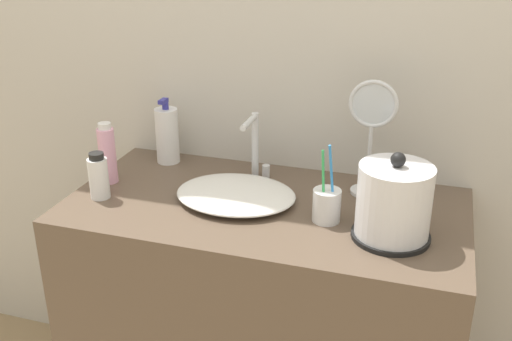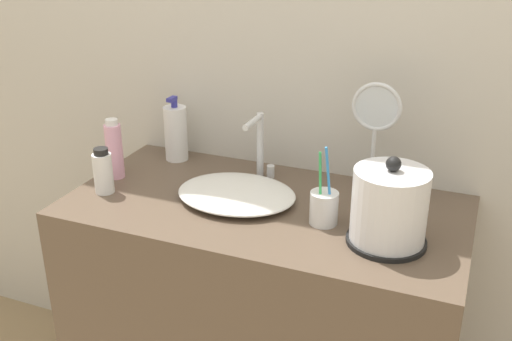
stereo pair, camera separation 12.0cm
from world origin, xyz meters
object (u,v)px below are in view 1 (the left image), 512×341
object	(u,v)px
mouthwash_bottle	(107,154)
toothbrush_cup	(327,205)
vanity_mirror	(371,128)
lotion_bottle	(167,135)
faucet	(255,144)
shampoo_bottle	(99,177)
electric_kettle	(393,205)

from	to	relation	value
mouthwash_bottle	toothbrush_cup	bearing A→B (deg)	-4.18
vanity_mirror	lotion_bottle	bearing A→B (deg)	175.97
lotion_bottle	vanity_mirror	size ratio (longest dim) A/B	0.64
faucet	vanity_mirror	xyz separation A→B (m)	(0.34, -0.01, 0.09)
faucet	vanity_mirror	world-z (taller)	vanity_mirror
lotion_bottle	shampoo_bottle	bearing A→B (deg)	-103.13
electric_kettle	vanity_mirror	xyz separation A→B (m)	(-0.09, 0.24, 0.11)
electric_kettle	mouthwash_bottle	size ratio (longest dim) A/B	1.23
lotion_bottle	toothbrush_cup	bearing A→B (deg)	-23.47
toothbrush_cup	lotion_bottle	size ratio (longest dim) A/B	1.03
toothbrush_cup	shampoo_bottle	world-z (taller)	toothbrush_cup
shampoo_bottle	faucet	bearing A→B (deg)	34.79
lotion_bottle	mouthwash_bottle	xyz separation A→B (m)	(-0.10, -0.20, -0.00)
faucet	shampoo_bottle	xyz separation A→B (m)	(-0.38, -0.27, -0.05)
toothbrush_cup	mouthwash_bottle	size ratio (longest dim) A/B	1.18
faucet	toothbrush_cup	distance (m)	0.34
toothbrush_cup	mouthwash_bottle	xyz separation A→B (m)	(-0.68, 0.05, 0.04)
lotion_bottle	vanity_mirror	world-z (taller)	vanity_mirror
toothbrush_cup	mouthwash_bottle	distance (m)	0.68
faucet	mouthwash_bottle	bearing A→B (deg)	-158.67
lotion_bottle	mouthwash_bottle	world-z (taller)	lotion_bottle
faucet	mouthwash_bottle	distance (m)	0.44
electric_kettle	toothbrush_cup	world-z (taller)	electric_kettle
faucet	toothbrush_cup	bearing A→B (deg)	-38.65
lotion_bottle	shampoo_bottle	distance (m)	0.31
faucet	lotion_bottle	distance (m)	0.31
mouthwash_bottle	vanity_mirror	xyz separation A→B (m)	(0.76, 0.15, 0.11)
mouthwash_bottle	vanity_mirror	distance (m)	0.78
shampoo_bottle	mouthwash_bottle	xyz separation A→B (m)	(-0.03, 0.10, 0.03)
electric_kettle	vanity_mirror	world-z (taller)	vanity_mirror
faucet	shampoo_bottle	distance (m)	0.47
vanity_mirror	electric_kettle	bearing A→B (deg)	-68.87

